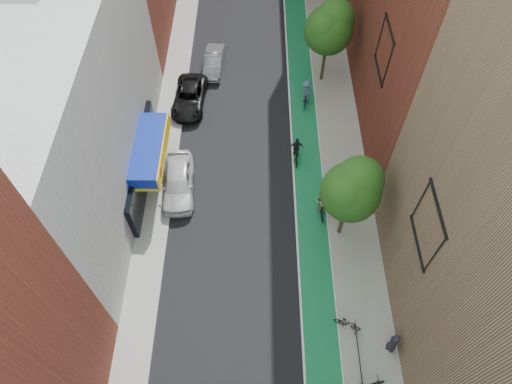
{
  "coord_description": "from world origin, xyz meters",
  "views": [
    {
      "loc": [
        0.52,
        -4.22,
        24.64
      ],
      "look_at": [
        0.46,
        12.01,
        1.5
      ],
      "focal_mm": 32.0,
      "sensor_mm": 36.0,
      "label": 1
    }
  ],
  "objects_px": {
    "parked_car_white": "(178,182)",
    "parked_car_black": "(189,97)",
    "cyclist_lane_mid": "(296,152)",
    "cyclist_lane_near": "(322,204)",
    "pedestrian": "(394,343)",
    "cyclist_lane_far": "(306,94)",
    "parked_car_silver": "(214,62)"
  },
  "relations": [
    {
      "from": "parked_car_white",
      "to": "parked_car_black",
      "type": "relative_size",
      "value": 0.99
    },
    {
      "from": "parked_car_black",
      "to": "cyclist_lane_far",
      "type": "height_order",
      "value": "cyclist_lane_far"
    },
    {
      "from": "cyclist_lane_far",
      "to": "parked_car_silver",
      "type": "bearing_deg",
      "value": -18.38
    },
    {
      "from": "cyclist_lane_near",
      "to": "cyclist_lane_mid",
      "type": "height_order",
      "value": "cyclist_lane_near"
    },
    {
      "from": "parked_car_black",
      "to": "parked_car_silver",
      "type": "relative_size",
      "value": 1.22
    },
    {
      "from": "cyclist_lane_far",
      "to": "pedestrian",
      "type": "distance_m",
      "value": 18.76
    },
    {
      "from": "pedestrian",
      "to": "cyclist_lane_mid",
      "type": "bearing_deg",
      "value": -136.78
    },
    {
      "from": "parked_car_white",
      "to": "cyclist_lane_near",
      "type": "height_order",
      "value": "cyclist_lane_near"
    },
    {
      "from": "parked_car_white",
      "to": "pedestrian",
      "type": "distance_m",
      "value": 15.99
    },
    {
      "from": "parked_car_silver",
      "to": "pedestrian",
      "type": "relative_size",
      "value": 2.54
    },
    {
      "from": "parked_car_black",
      "to": "cyclist_lane_near",
      "type": "distance_m",
      "value": 13.43
    },
    {
      "from": "parked_car_black",
      "to": "cyclist_lane_near",
      "type": "height_order",
      "value": "cyclist_lane_near"
    },
    {
      "from": "cyclist_lane_far",
      "to": "cyclist_lane_mid",
      "type": "bearing_deg",
      "value": 90.75
    },
    {
      "from": "cyclist_lane_far",
      "to": "pedestrian",
      "type": "bearing_deg",
      "value": 111.34
    },
    {
      "from": "parked_car_black",
      "to": "cyclist_lane_far",
      "type": "bearing_deg",
      "value": 3.9
    },
    {
      "from": "parked_car_silver",
      "to": "cyclist_lane_mid",
      "type": "xyz_separation_m",
      "value": [
        6.2,
        -9.49,
        0.06
      ]
    },
    {
      "from": "parked_car_silver",
      "to": "cyclist_lane_mid",
      "type": "relative_size",
      "value": 2.04
    },
    {
      "from": "parked_car_white",
      "to": "cyclist_lane_mid",
      "type": "bearing_deg",
      "value": 14.55
    },
    {
      "from": "pedestrian",
      "to": "parked_car_white",
      "type": "bearing_deg",
      "value": -105.8
    },
    {
      "from": "cyclist_lane_near",
      "to": "cyclist_lane_far",
      "type": "distance_m",
      "value": 9.9
    },
    {
      "from": "parked_car_white",
      "to": "cyclist_lane_far",
      "type": "relative_size",
      "value": 2.28
    },
    {
      "from": "parked_car_black",
      "to": "pedestrian",
      "type": "bearing_deg",
      "value": -53.07
    },
    {
      "from": "pedestrian",
      "to": "cyclist_lane_far",
      "type": "bearing_deg",
      "value": -145.02
    },
    {
      "from": "parked_car_white",
      "to": "cyclist_lane_mid",
      "type": "xyz_separation_m",
      "value": [
        7.8,
        2.62,
        -0.11
      ]
    },
    {
      "from": "parked_car_black",
      "to": "parked_car_white",
      "type": "bearing_deg",
      "value": -86.69
    },
    {
      "from": "parked_car_white",
      "to": "pedestrian",
      "type": "bearing_deg",
      "value": -44.3
    },
    {
      "from": "parked_car_silver",
      "to": "cyclist_lane_near",
      "type": "xyz_separation_m",
      "value": [
        7.57,
        -13.9,
        0.28
      ]
    },
    {
      "from": "parked_car_black",
      "to": "cyclist_lane_far",
      "type": "distance_m",
      "value": 8.78
    },
    {
      "from": "cyclist_lane_near",
      "to": "parked_car_black",
      "type": "bearing_deg",
      "value": -50.09
    },
    {
      "from": "parked_car_silver",
      "to": "parked_car_black",
      "type": "bearing_deg",
      "value": -107.91
    },
    {
      "from": "parked_car_silver",
      "to": "parked_car_white",
      "type": "bearing_deg",
      "value": -94.12
    },
    {
      "from": "parked_car_black",
      "to": "cyclist_lane_near",
      "type": "xyz_separation_m",
      "value": [
        9.17,
        -9.8,
        0.26
      ]
    }
  ]
}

